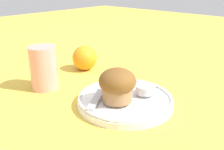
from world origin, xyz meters
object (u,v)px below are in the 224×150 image
at_px(orange_fruit, 85,58).
at_px(juice_glass, 44,68).
at_px(muffin, 119,85).
at_px(butter_knife, 103,89).

height_order(orange_fruit, juice_glass, juice_glass).
xyz_separation_m(muffin, orange_fruit, (0.12, 0.23, -0.02)).
distance_m(orange_fruit, juice_glass, 0.16).
bearing_deg(juice_glass, butter_knife, -67.40).
xyz_separation_m(butter_knife, juice_glass, (-0.06, 0.14, 0.03)).
bearing_deg(muffin, butter_knife, 73.89).
bearing_deg(butter_knife, orange_fruit, 30.08).
relative_size(butter_knife, juice_glass, 1.69).
bearing_deg(butter_knife, juice_glass, 82.43).
bearing_deg(juice_glass, orange_fruit, 10.42).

